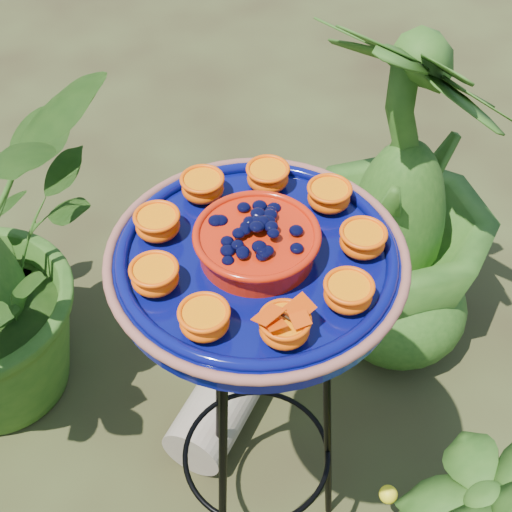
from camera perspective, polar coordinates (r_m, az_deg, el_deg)
name	(u,v)px	position (r m, az deg, el deg)	size (l,w,h in m)	color
tripod_stand	(257,395)	(1.53, 0.05, -11.05)	(0.44, 0.44, 0.97)	black
feeder_dish	(257,256)	(1.19, 0.06, 0.03)	(0.61, 0.61, 0.12)	#060A50
driftwood_log	(233,382)	(2.15, -1.82, -10.06)	(0.18, 0.18, 0.53)	gray
shrub_back_right	(402,189)	(2.09, 11.63, 5.24)	(0.60, 0.60, 1.07)	#224B14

